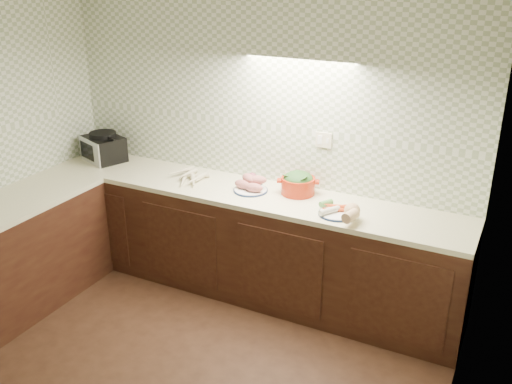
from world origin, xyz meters
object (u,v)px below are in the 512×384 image
at_px(toaster_oven, 103,147).
at_px(parsnip_pile, 193,177).
at_px(onion_bowl, 254,181).
at_px(dutch_oven, 298,183).
at_px(veg_plate, 344,211).
at_px(sweet_potato_plate, 251,185).

xyz_separation_m(toaster_oven, parsnip_pile, (1.02, -0.08, -0.09)).
relative_size(onion_bowl, dutch_oven, 0.41).
bearing_deg(onion_bowl, veg_plate, -16.43).
height_order(sweet_potato_plate, veg_plate, sweet_potato_plate).
xyz_separation_m(toaster_oven, sweet_potato_plate, (1.55, -0.05, -0.08)).
distance_m(toaster_oven, parsnip_pile, 1.03).
bearing_deg(toaster_oven, dutch_oven, 23.10).
bearing_deg(parsnip_pile, onion_bowl, 15.98).
bearing_deg(parsnip_pile, veg_plate, -4.72).
bearing_deg(veg_plate, parsnip_pile, 175.28).
relative_size(toaster_oven, veg_plate, 1.18).
relative_size(toaster_oven, onion_bowl, 3.17).
xyz_separation_m(onion_bowl, veg_plate, (0.86, -0.25, 0.00)).
bearing_deg(toaster_oven, sweet_potato_plate, 19.39).
relative_size(onion_bowl, veg_plate, 0.37).
height_order(onion_bowl, veg_plate, veg_plate).
bearing_deg(sweet_potato_plate, veg_plate, -9.78).
bearing_deg(dutch_oven, onion_bowl, 159.37).
relative_size(dutch_oven, veg_plate, 0.90).
bearing_deg(toaster_oven, veg_plate, 16.62).
relative_size(toaster_oven, sweet_potato_plate, 1.62).
distance_m(parsnip_pile, dutch_oven, 0.90).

